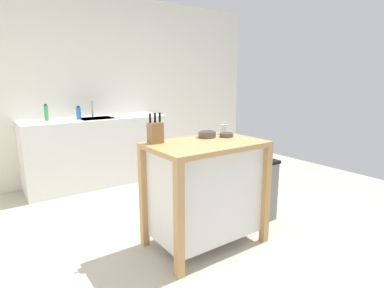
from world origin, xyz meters
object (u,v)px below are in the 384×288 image
at_px(sink_faucet, 92,109).
at_px(bottle_dish_soap, 46,113).
at_px(bottle_hand_soap, 79,113).
at_px(kitchen_island, 206,188).
at_px(bowl_ceramic_wide, 207,134).
at_px(bowl_ceramic_small, 227,135).
at_px(trash_bin, 257,190).
at_px(drinking_cup, 224,129).
at_px(knife_block, 155,132).

distance_m(sink_faucet, bottle_dish_soap, 0.59).
bearing_deg(bottle_hand_soap, sink_faucet, 33.46).
height_order(kitchen_island, bottle_dish_soap, bottle_dish_soap).
xyz_separation_m(bowl_ceramic_wide, bowl_ceramic_small, (0.16, -0.08, -0.01)).
height_order(bottle_dish_soap, bottle_hand_soap, bottle_dish_soap).
bearing_deg(trash_bin, bowl_ceramic_wide, 170.91).
height_order(bowl_ceramic_small, drinking_cup, drinking_cup).
relative_size(bowl_ceramic_small, bottle_hand_soap, 0.70).
bearing_deg(bowl_ceramic_small, knife_block, 169.24).
bearing_deg(knife_block, bottle_hand_soap, 92.02).
distance_m(drinking_cup, bottle_dish_soap, 2.35).
bearing_deg(bowl_ceramic_small, bottle_hand_soap, 109.46).
distance_m(kitchen_island, bowl_ceramic_small, 0.52).
height_order(knife_block, drinking_cup, knife_block).
height_order(bowl_ceramic_wide, bottle_dish_soap, bottle_dish_soap).
relative_size(kitchen_island, bottle_dish_soap, 4.60).
xyz_separation_m(kitchen_island, drinking_cup, (0.39, 0.22, 0.45)).
bearing_deg(drinking_cup, bowl_ceramic_wide, -166.52).
bearing_deg(bowl_ceramic_wide, bottle_dish_soap, 114.06).
relative_size(knife_block, sink_faucet, 1.13).
height_order(bowl_ceramic_small, bottle_hand_soap, bottle_hand_soap).
xyz_separation_m(kitchen_island, bowl_ceramic_small, (0.30, 0.08, 0.42)).
bearing_deg(knife_block, kitchen_island, -29.85).
bearing_deg(kitchen_island, bowl_ceramic_wide, 49.32).
bearing_deg(knife_block, trash_bin, -7.17).
xyz_separation_m(bowl_ceramic_wide, sink_faucet, (-0.34, 2.13, 0.08)).
bearing_deg(bowl_ceramic_small, trash_bin, -1.45).
relative_size(kitchen_island, knife_block, 3.87).
bearing_deg(drinking_cup, trash_bin, -25.06).
bearing_deg(bottle_dish_soap, sink_faucet, 3.31).
xyz_separation_m(sink_faucet, bottle_dish_soap, (-0.59, -0.03, -0.01)).
bearing_deg(kitchen_island, drinking_cup, 29.70).
distance_m(kitchen_island, drinking_cup, 0.64).
height_order(bowl_ceramic_wide, bowl_ceramic_small, bowl_ceramic_wide).
xyz_separation_m(kitchen_island, trash_bin, (0.72, 0.07, -0.19)).
bearing_deg(bowl_ceramic_wide, kitchen_island, -130.68).
relative_size(drinking_cup, trash_bin, 0.14).
bearing_deg(bottle_hand_soap, bottle_dish_soap, 162.42).
bearing_deg(trash_bin, kitchen_island, -174.38).
height_order(bowl_ceramic_small, trash_bin, bowl_ceramic_small).
height_order(knife_block, bowl_ceramic_wide, knife_block).
distance_m(bowl_ceramic_wide, bottle_dish_soap, 2.29).
relative_size(bowl_ceramic_small, drinking_cup, 1.38).
xyz_separation_m(drinking_cup, trash_bin, (0.33, -0.15, -0.64)).
height_order(drinking_cup, sink_faucet, sink_faucet).
height_order(drinking_cup, bottle_hand_soap, bottle_hand_soap).
relative_size(bowl_ceramic_small, trash_bin, 0.20).
bearing_deg(drinking_cup, bottle_hand_soap, 113.20).
bearing_deg(bottle_dish_soap, bowl_ceramic_wide, -65.94).
bearing_deg(sink_faucet, knife_block, -94.35).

